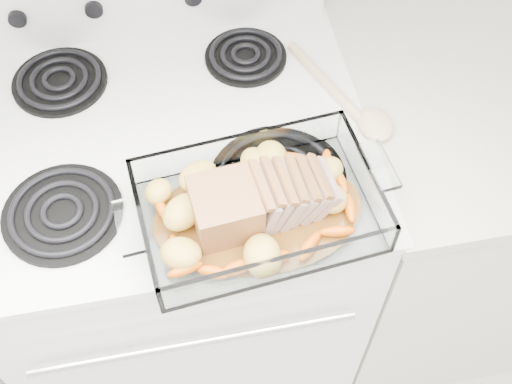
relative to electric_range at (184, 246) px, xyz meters
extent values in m
cube|color=white|center=(0.00, 0.00, -0.02)|extent=(0.76, 0.65, 0.92)
cube|color=black|center=(0.00, -0.32, -0.03)|extent=(0.65, 0.02, 0.55)
cylinder|color=silver|center=(0.00, -0.36, 0.26)|extent=(0.61, 0.02, 0.02)
cube|color=white|center=(0.00, 0.00, 0.44)|extent=(0.78, 0.67, 0.02)
cylinder|color=black|center=(-0.19, -0.16, 0.46)|extent=(0.21, 0.21, 0.01)
cylinder|color=black|center=(0.19, -0.16, 0.46)|extent=(0.25, 0.25, 0.01)
cylinder|color=black|center=(-0.19, 0.16, 0.46)|extent=(0.19, 0.19, 0.01)
cylinder|color=black|center=(0.19, 0.16, 0.46)|extent=(0.17, 0.17, 0.01)
cylinder|color=black|center=(-0.25, 0.26, 0.54)|extent=(0.04, 0.02, 0.04)
cylinder|color=black|center=(-0.10, 0.26, 0.54)|extent=(0.04, 0.02, 0.04)
cube|color=silver|center=(0.66, 0.00, -0.03)|extent=(0.55, 0.65, 0.90)
cube|color=white|center=(0.66, 0.00, 0.43)|extent=(0.58, 0.68, 0.03)
cube|color=white|center=(0.14, -0.23, 0.47)|extent=(0.39, 0.26, 0.01)
cube|color=white|center=(0.14, -0.36, 0.50)|extent=(0.39, 0.01, 0.07)
cube|color=white|center=(0.14, -0.11, 0.50)|extent=(0.39, 0.01, 0.07)
cube|color=white|center=(-0.05, -0.23, 0.50)|extent=(0.01, 0.26, 0.07)
cube|color=white|center=(0.33, -0.23, 0.50)|extent=(0.01, 0.26, 0.07)
cylinder|color=brown|center=(0.14, -0.23, 0.47)|extent=(0.23, 0.23, 0.00)
cube|color=brown|center=(0.09, -0.23, 0.51)|extent=(0.11, 0.11, 0.09)
cube|color=tan|center=(0.15, -0.23, 0.51)|extent=(0.04, 0.10, 0.08)
cube|color=tan|center=(0.17, -0.23, 0.51)|extent=(0.04, 0.10, 0.08)
cube|color=tan|center=(0.19, -0.23, 0.51)|extent=(0.05, 0.10, 0.07)
cube|color=tan|center=(0.21, -0.23, 0.51)|extent=(0.05, 0.10, 0.07)
cube|color=tan|center=(0.23, -0.23, 0.51)|extent=(0.05, 0.09, 0.07)
cube|color=tan|center=(0.25, -0.23, 0.50)|extent=(0.05, 0.09, 0.06)
ellipsoid|color=#D44A00|center=(0.00, -0.31, 0.48)|extent=(0.06, 0.02, 0.02)
ellipsoid|color=#D44A00|center=(0.25, -0.31, 0.48)|extent=(0.06, 0.02, 0.02)
ellipsoid|color=#D44A00|center=(0.30, -0.21, 0.48)|extent=(0.06, 0.02, 0.02)
ellipsoid|color=#D44A00|center=(-0.01, -0.19, 0.48)|extent=(0.06, 0.02, 0.02)
ellipsoid|color=gold|center=(-0.01, -0.16, 0.49)|extent=(0.06, 0.05, 0.05)
ellipsoid|color=gold|center=(0.16, -0.15, 0.49)|extent=(0.06, 0.05, 0.05)
ellipsoid|color=gold|center=(0.27, -0.25, 0.49)|extent=(0.06, 0.05, 0.05)
cylinder|color=#D5BA80|center=(0.33, 0.06, 0.46)|extent=(0.11, 0.23, 0.02)
ellipsoid|color=#D5BA80|center=(0.40, -0.07, 0.46)|extent=(0.07, 0.09, 0.02)
camera|label=1|loc=(0.03, -0.81, 1.40)|focal=45.00mm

